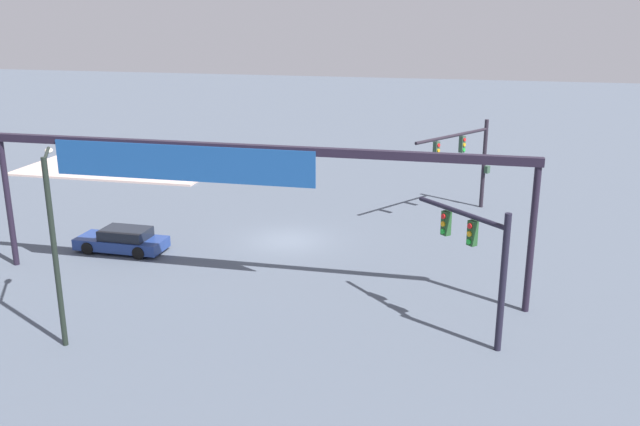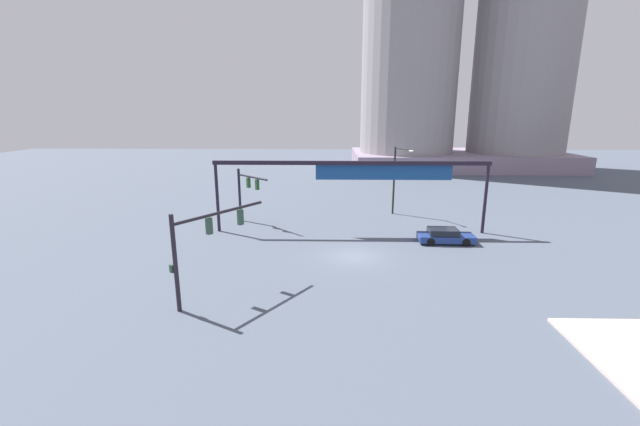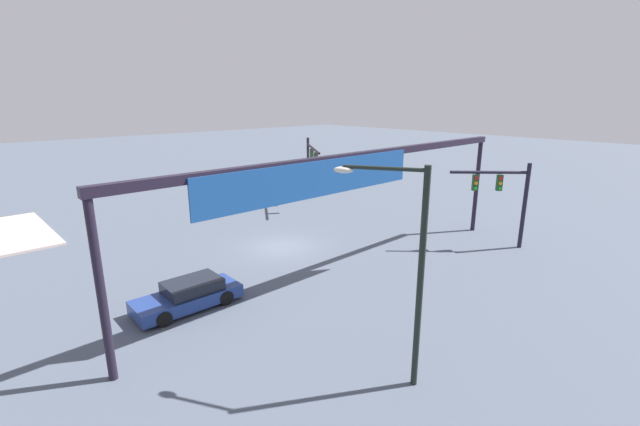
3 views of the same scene
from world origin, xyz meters
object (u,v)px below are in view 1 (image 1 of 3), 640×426
traffic_signal_near_corner (480,251)px  traffic_signal_opposite_side (467,152)px  sedan_car_approaching (123,240)px  streetlamp_curved_arm (54,234)px

traffic_signal_near_corner → traffic_signal_opposite_side: (0.81, -16.52, 0.24)m
traffic_signal_near_corner → sedan_car_approaching: bearing=26.9°
traffic_signal_opposite_side → sedan_car_approaching: bearing=-23.1°
sedan_car_approaching → traffic_signal_opposite_side: bearing=-146.1°
traffic_signal_near_corner → sedan_car_approaching: (17.58, -5.76, -2.90)m
traffic_signal_near_corner → sedan_car_approaching: 18.72m
traffic_signal_opposite_side → streetlamp_curved_arm: streetlamp_curved_arm is taller
traffic_signal_opposite_side → sedan_car_approaching: (16.77, 10.76, -3.14)m
traffic_signal_opposite_side → streetlamp_curved_arm: (14.09, 20.18, 0.49)m
sedan_car_approaching → streetlamp_curved_arm: bearing=107.1°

